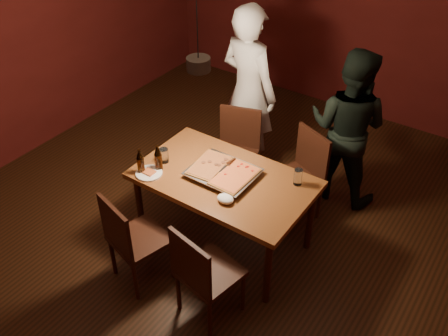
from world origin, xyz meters
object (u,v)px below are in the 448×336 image
Objects in this scene: beer_bottle_a at (140,161)px; diner_dark at (347,127)px; beer_bottle_b at (158,158)px; plate_slice at (149,173)px; diner_white at (249,92)px; dining_table at (224,184)px; chair_far_left at (237,144)px; pizza_tray at (223,173)px; chair_far_right at (303,168)px; pendant_lamp at (198,63)px; chair_near_left at (129,234)px; chair_near_right at (202,269)px.

beer_bottle_a is 1.99m from diner_dark.
beer_bottle_b is 1.84m from diner_dark.
plate_slice is (0.07, 0.02, -0.11)m from beer_bottle_a.
diner_dark is (1.04, 0.13, -0.12)m from diner_white.
plate_slice reaches higher than dining_table.
dining_table is 0.60m from beer_bottle_b.
chair_far_left is 0.55m from diner_white.
diner_dark is at bearing 61.48° from pizza_tray.
pizza_tray is at bearing 62.94° from diner_dark.
dining_table is 2.73× the size of chair_far_right.
pizza_tray reaches higher than dining_table.
pendant_lamp is at bearing 38.43° from plate_slice.
dining_table is at bearing 81.28° from chair_near_left.
plate_slice is at bearing 61.86° from chair_far_left.
beer_bottle_a reaches higher than chair_far_right.
pizza_tray is 1.38m from diner_dark.
pendant_lamp is (0.42, 0.30, 0.89)m from beer_bottle_a.
dining_table is 0.90m from chair_near_left.
pendant_lamp reaches higher than chair_far_right.
chair_far_right is at bearing 59.12° from pizza_tray.
diner_dark is 1.79m from pendant_lamp.
pendant_lamp reaches higher than plate_slice.
diner_dark is at bearing 54.85° from plate_slice.
beer_bottle_a is (-0.26, 0.47, 0.33)m from chair_near_left.
chair_far_left is at bearing 115.29° from dining_table.
diner_dark reaches higher than plate_slice.
chair_near_right is 0.31× the size of diner_dark.
beer_bottle_a reaches higher than chair_far_left.
beer_bottle_b is at bearing 51.69° from diner_dark.
pizza_tray is 1.00m from pendant_lamp.
chair_near_left is 0.94× the size of pizza_tray.
diner_dark is at bearing 53.60° from beer_bottle_a.
chair_far_left and chair_far_right have the same top height.
diner_dark is at bearing -88.68° from chair_far_right.
beer_bottle_a is (-0.60, -0.36, 0.09)m from pizza_tray.
chair_far_right is 0.50× the size of pendant_lamp.
beer_bottle_b reaches higher than chair_far_right.
chair_far_right is 1.57m from pendant_lamp.
pizza_tray is at bearing 32.35° from plate_slice.
chair_near_right is at bearing 81.53° from diner_dark.
diner_white is 1.15× the size of diner_dark.
beer_bottle_b is at bearing 121.07° from chair_near_left.
chair_near_right is at bearing -32.77° from beer_bottle_b.
diner_white is (-0.12, 0.38, 0.38)m from chair_far_left.
chair_far_left is 1.07× the size of chair_near_right.
beer_bottle_a is at bearing 93.86° from diner_white.
dining_table is 0.85m from chair_near_right.
beer_bottle_a is 0.13m from plate_slice.
pendant_lamp reaches higher than beer_bottle_b.
dining_table is 2.84× the size of chair_far_left.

